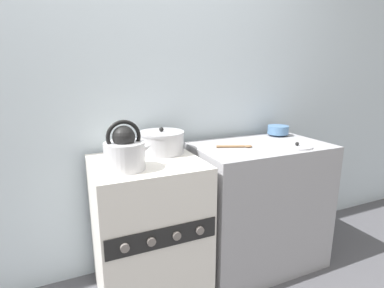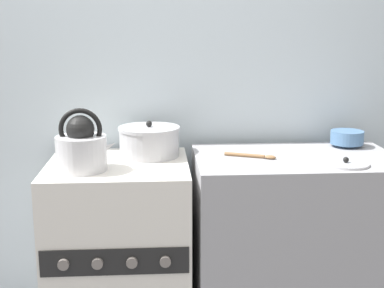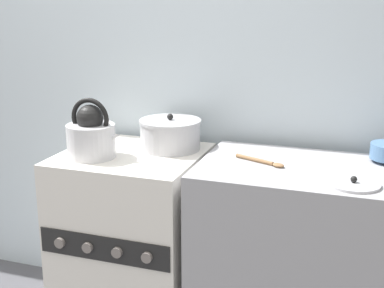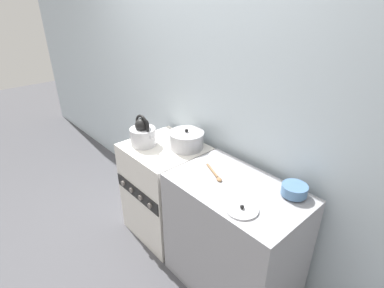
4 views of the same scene
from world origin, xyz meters
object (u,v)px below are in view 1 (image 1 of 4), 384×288
object	(u,v)px
stove	(149,229)
kettle	(125,151)
loose_pot_lid	(297,146)
enamel_bowl	(278,130)
cooking_pot	(162,142)

from	to	relation	value
stove	kettle	distance (m)	0.55
stove	kettle	xyz separation A→B (m)	(-0.13, -0.10, 0.52)
loose_pot_lid	enamel_bowl	bearing A→B (deg)	69.93
stove	loose_pot_lid	distance (m)	1.06
kettle	loose_pot_lid	xyz separation A→B (m)	(1.08, -0.06, -0.07)
enamel_bowl	loose_pot_lid	world-z (taller)	enamel_bowl
stove	loose_pot_lid	size ratio (longest dim) A/B	4.53
enamel_bowl	loose_pot_lid	xyz separation A→B (m)	(-0.12, -0.33, -0.04)
kettle	loose_pot_lid	distance (m)	1.09
cooking_pot	enamel_bowl	xyz separation A→B (m)	(0.93, 0.04, -0.01)
cooking_pot	loose_pot_lid	size ratio (longest dim) A/B	1.47
kettle	enamel_bowl	size ratio (longest dim) A/B	1.68
enamel_bowl	loose_pot_lid	size ratio (longest dim) A/B	0.82
stove	kettle	size ratio (longest dim) A/B	3.32
stove	cooking_pot	xyz separation A→B (m)	(0.14, 0.13, 0.50)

